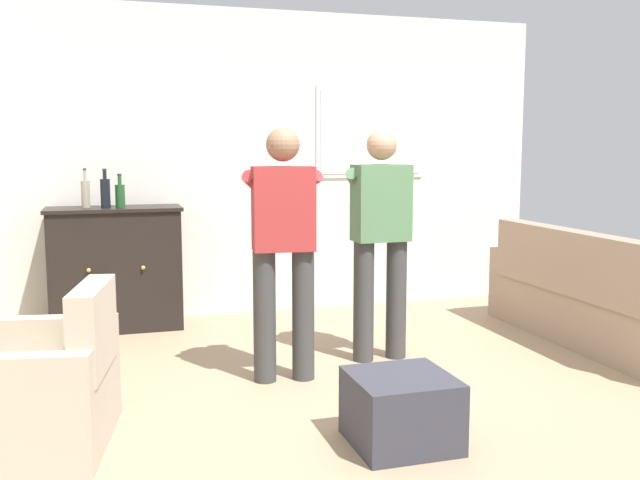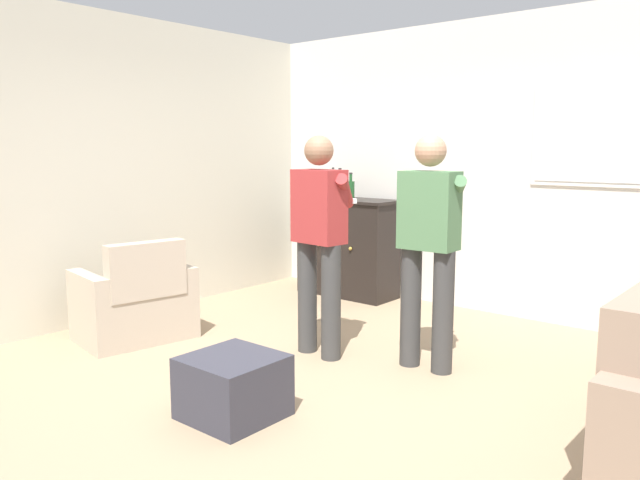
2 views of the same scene
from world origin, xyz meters
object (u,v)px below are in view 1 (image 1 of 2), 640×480
Objects in this scene: bottle_liquor_amber at (105,192)px; person_standing_right at (380,233)px; armchair at (51,392)px; person_standing_left at (283,241)px; bottle_spirits_clear at (86,193)px; sideboard_cabinet at (116,268)px; couch at (588,302)px; bottle_wine_green at (120,195)px; ottoman at (401,410)px.

bottle_liquor_amber is 2.37m from person_standing_right.
person_standing_left is at bearing 25.98° from armchair.
person_standing_left reaches higher than bottle_spirits_clear.
bottle_spirits_clear is 2.54m from person_standing_right.
couch is at bearing -24.18° from sideboard_cabinet.
couch reaches higher than armchair.
bottle_wine_green is (-3.49, 1.57, 0.81)m from couch.
bottle_liquor_amber is 2.01m from person_standing_left.
sideboard_cabinet is 3.40× the size of bottle_spirits_clear.
bottle_wine_green is (0.43, 2.38, 0.87)m from armchair.
armchair is at bearing 163.71° from ottoman.
ottoman is at bearing -148.44° from couch.
couch is at bearing -23.15° from bottle_spirits_clear.
bottle_liquor_amber reaches higher than sideboard_cabinet.
bottle_liquor_amber is at bearing 143.65° from person_standing_right.
person_standing_left reaches higher than bottle_wine_green.
person_standing_right is (1.78, -1.43, -0.22)m from bottle_wine_green.
person_standing_left is (-0.33, 1.20, 0.75)m from ottoman.
person_standing_left is (1.42, 0.69, 0.65)m from armchair.
person_standing_right is at bearing -38.43° from sideboard_cabinet.
bottle_spirits_clear reaches higher than bottle_wine_green.
bottle_wine_green reaches higher than couch.
sideboard_cabinet is 3.97× the size of bottle_wine_green.
bottle_liquor_amber reaches higher than bottle_wine_green.
bottle_liquor_amber is (0.31, 2.35, 0.89)m from armchair.
person_standing_left is at bearing -58.67° from sideboard_cabinet.
person_standing_right is (1.83, -1.46, 0.41)m from sideboard_cabinet.
bottle_wine_green is (0.06, -0.03, 0.63)m from sideboard_cabinet.
couch is 4.18m from bottle_spirits_clear.
bottle_wine_green reaches higher than armchair.
person_standing_left is (1.11, -1.66, -0.24)m from bottle_liquor_amber.
person_standing_left is at bearing -56.25° from bottle_liquor_amber.
bottle_liquor_amber is at bearing 82.46° from armchair.
bottle_wine_green is 1.97m from person_standing_left.
couch is at bearing -23.01° from bottle_liquor_amber.
bottle_wine_green is at bearing -25.38° from sideboard_cabinet.
bottle_liquor_amber is 0.19× the size of person_standing_left.
bottle_liquor_amber is (-0.12, -0.03, 0.02)m from bottle_wine_green.
bottle_spirits_clear is 0.20× the size of person_standing_right.
sideboard_cabinet is 2.15× the size of ottoman.
bottle_spirits_clear is (-0.28, 0.05, 0.02)m from bottle_wine_green.
bottle_spirits_clear is 2.16m from person_standing_left.
couch is 2.31× the size of armchair.
bottle_spirits_clear is at bearing 118.53° from ottoman.
bottle_wine_green is at bearing 155.84° from couch.
sideboard_cabinet is at bearing 115.26° from ottoman.
bottle_wine_green is 0.86× the size of bottle_liquor_amber.
bottle_spirits_clear is at bearing 144.34° from person_standing_right.
bottle_liquor_amber is 0.63× the size of ottoman.
couch is 1.34× the size of person_standing_right.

